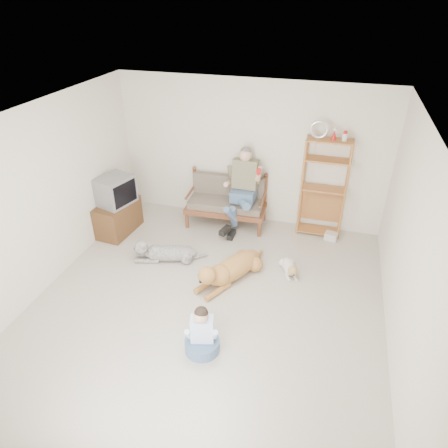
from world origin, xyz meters
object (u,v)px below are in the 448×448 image
(tv_stand, at_px, (118,217))
(golden_retriever, at_px, (229,270))
(loveseat, at_px, (227,200))
(etagere, at_px, (323,187))

(tv_stand, xyz_separation_m, golden_retriever, (2.39, -0.83, -0.10))
(tv_stand, height_order, golden_retriever, tv_stand)
(loveseat, height_order, tv_stand, loveseat)
(loveseat, bearing_deg, tv_stand, -157.71)
(tv_stand, distance_m, golden_retriever, 2.53)
(loveseat, xyz_separation_m, tv_stand, (-1.87, -0.88, -0.19))
(tv_stand, relative_size, golden_retriever, 0.64)
(golden_retriever, bearing_deg, etagere, 84.56)
(loveseat, relative_size, tv_stand, 1.63)
(loveseat, xyz_separation_m, golden_retriever, (0.52, -1.72, -0.29))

